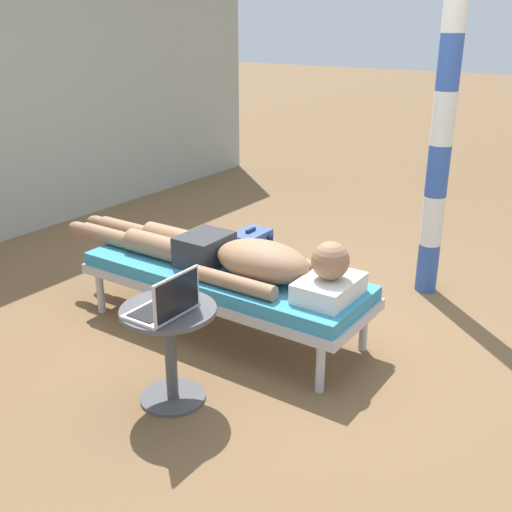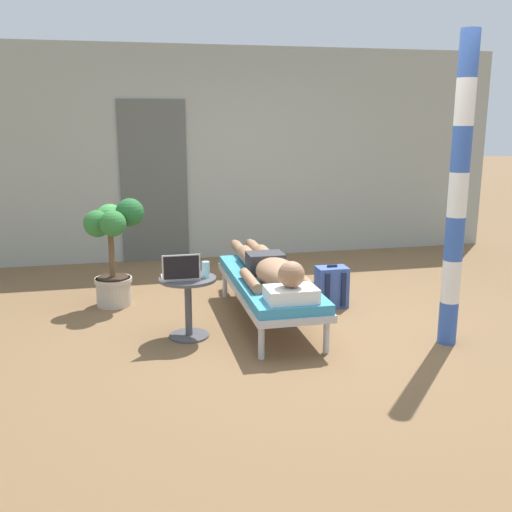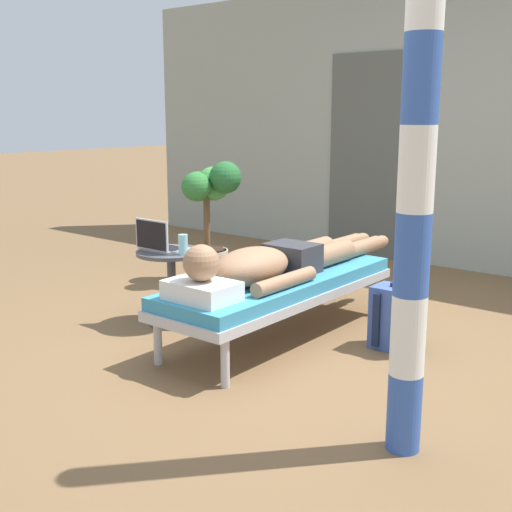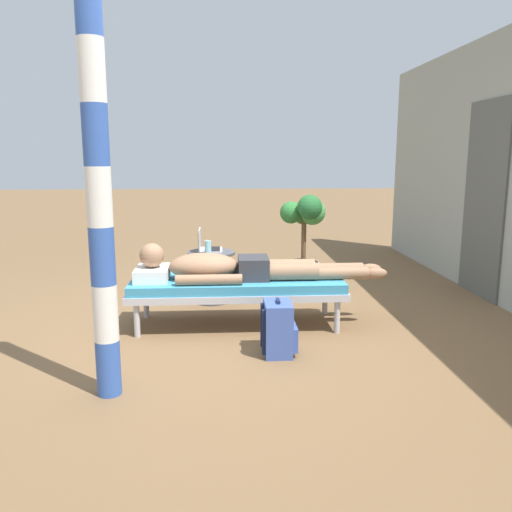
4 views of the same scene
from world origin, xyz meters
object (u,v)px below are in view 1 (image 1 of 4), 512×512
Objects in this scene: side_table at (170,338)px; porch_post at (444,118)px; drink_glass at (192,287)px; backpack at (250,258)px; laptop at (167,304)px; person_reclining at (229,255)px; lounge_chair at (223,280)px.

side_table is 0.21× the size of porch_post.
porch_post reaches higher than drink_glass.
backpack is (1.32, 0.56, -0.40)m from drink_glass.
drink_glass is (0.15, -0.03, 0.24)m from side_table.
laptop is at bearing -159.22° from backpack.
side_table is at bearing 169.30° from drink_glass.
person_reclining is 4.15× the size of side_table.
backpack is (0.71, 0.34, -0.32)m from person_reclining.
lounge_chair is at bearing 19.45° from laptop.
laptop is 0.13× the size of porch_post.
side_table is at bearing -166.03° from person_reclining.
side_table reaches higher than backpack.
porch_post reaches higher than person_reclining.
porch_post reaches higher than laptop.
person_reclining is at bearing 16.34° from laptop.
side_table is at bearing -160.20° from backpack.
lounge_chair is 0.78m from backpack.
drink_glass is at bearing -10.70° from side_table.
side_table is (-0.76, -0.24, 0.01)m from lounge_chair.
person_reclining is at bearing 149.08° from porch_post.
porch_post is (1.32, -0.84, 0.89)m from lounge_chair.
side_table is at bearing -162.59° from lounge_chair.
porch_post reaches higher than lounge_chair.
lounge_chair is 1.80m from porch_post.
porch_post is (2.08, -0.60, 0.88)m from side_table.
porch_post is at bearing -32.47° from lounge_chair.
laptop reaches higher than lounge_chair.
person_reclining is at bearing -154.39° from backpack.
backpack is at bearing 19.80° from side_table.
laptop reaches higher than person_reclining.
person_reclining is at bearing 19.62° from drink_glass.
person_reclining is 0.88× the size of porch_post.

